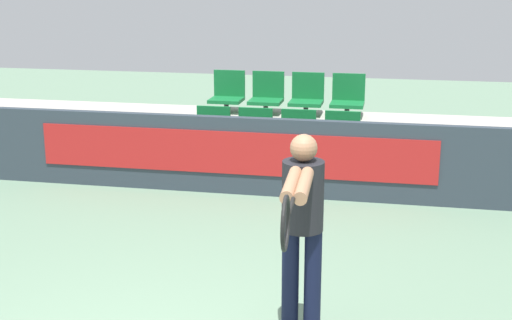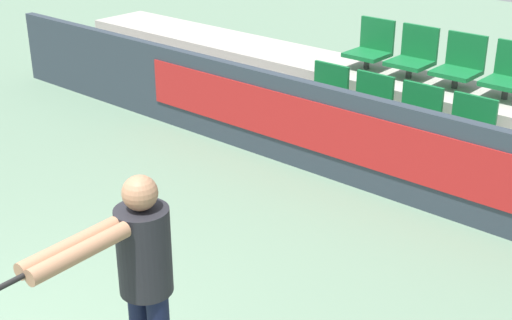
{
  "view_description": "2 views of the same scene",
  "coord_description": "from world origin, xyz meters",
  "px_view_note": "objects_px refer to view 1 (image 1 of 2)",
  "views": [
    {
      "loc": [
        1.59,
        -4.03,
        2.76
      ],
      "look_at": [
        0.34,
        2.17,
        1.08
      ],
      "focal_mm": 50.0,
      "sensor_mm": 36.0,
      "label": 1
    },
    {
      "loc": [
        3.68,
        -1.3,
        3.23
      ],
      "look_at": [
        0.41,
        2.46,
        1.05
      ],
      "focal_mm": 50.0,
      "sensor_mm": 36.0,
      "label": 2
    }
  ],
  "objects_px": {
    "stadium_chair_4": "(228,94)",
    "tennis_player": "(302,220)",
    "stadium_chair_6": "(307,96)",
    "stadium_chair_7": "(348,98)",
    "stadium_chair_3": "(341,138)",
    "stadium_chair_1": "(254,134)",
    "stadium_chair_0": "(212,132)",
    "stadium_chair_5": "(267,95)",
    "stadium_chair_2": "(297,136)"
  },
  "relations": [
    {
      "from": "stadium_chair_4",
      "to": "tennis_player",
      "type": "distance_m",
      "value": 5.6
    },
    {
      "from": "stadium_chair_6",
      "to": "stadium_chair_7",
      "type": "relative_size",
      "value": 1.0
    },
    {
      "from": "stadium_chair_6",
      "to": "stadium_chair_3",
      "type": "bearing_deg",
      "value": -58.09
    },
    {
      "from": "stadium_chair_1",
      "to": "stadium_chair_6",
      "type": "relative_size",
      "value": 1.0
    },
    {
      "from": "stadium_chair_3",
      "to": "stadium_chair_7",
      "type": "bearing_deg",
      "value": 90.0
    },
    {
      "from": "stadium_chair_7",
      "to": "stadium_chair_0",
      "type": "bearing_deg",
      "value": -151.84
    },
    {
      "from": "stadium_chair_3",
      "to": "tennis_player",
      "type": "bearing_deg",
      "value": -89.13
    },
    {
      "from": "stadium_chair_7",
      "to": "tennis_player",
      "type": "relative_size",
      "value": 0.36
    },
    {
      "from": "stadium_chair_6",
      "to": "stadium_chair_1",
      "type": "bearing_deg",
      "value": -121.91
    },
    {
      "from": "stadium_chair_6",
      "to": "stadium_chair_0",
      "type": "bearing_deg",
      "value": -141.24
    },
    {
      "from": "tennis_player",
      "to": "stadium_chair_1",
      "type": "bearing_deg",
      "value": 103.06
    },
    {
      "from": "stadium_chair_0",
      "to": "tennis_player",
      "type": "height_order",
      "value": "tennis_player"
    },
    {
      "from": "stadium_chair_0",
      "to": "stadium_chair_1",
      "type": "distance_m",
      "value": 0.59
    },
    {
      "from": "stadium_chair_3",
      "to": "tennis_player",
      "type": "xyz_separation_m",
      "value": [
        0.07,
        -4.34,
        0.38
      ]
    },
    {
      "from": "tennis_player",
      "to": "stadium_chair_5",
      "type": "bearing_deg",
      "value": 100.31
    },
    {
      "from": "stadium_chair_7",
      "to": "stadium_chair_6",
      "type": "bearing_deg",
      "value": 180.0
    },
    {
      "from": "stadium_chair_2",
      "to": "stadium_chair_5",
      "type": "distance_m",
      "value": 1.18
    },
    {
      "from": "stadium_chair_4",
      "to": "stadium_chair_7",
      "type": "relative_size",
      "value": 1.0
    },
    {
      "from": "stadium_chair_2",
      "to": "stadium_chair_5",
      "type": "bearing_deg",
      "value": 121.91
    },
    {
      "from": "stadium_chair_2",
      "to": "stadium_chair_7",
      "type": "relative_size",
      "value": 1.0
    },
    {
      "from": "stadium_chair_5",
      "to": "stadium_chair_6",
      "type": "height_order",
      "value": "same"
    },
    {
      "from": "stadium_chair_6",
      "to": "stadium_chair_4",
      "type": "bearing_deg",
      "value": 180.0
    },
    {
      "from": "stadium_chair_4",
      "to": "stadium_chair_2",
      "type": "bearing_deg",
      "value": -38.76
    },
    {
      "from": "stadium_chair_3",
      "to": "stadium_chair_6",
      "type": "distance_m",
      "value": 1.18
    },
    {
      "from": "stadium_chair_2",
      "to": "stadium_chair_4",
      "type": "xyz_separation_m",
      "value": [
        -1.18,
        0.95,
        0.37
      ]
    },
    {
      "from": "stadium_chair_5",
      "to": "tennis_player",
      "type": "relative_size",
      "value": 0.36
    },
    {
      "from": "stadium_chair_1",
      "to": "stadium_chair_7",
      "type": "bearing_deg",
      "value": 38.76
    },
    {
      "from": "tennis_player",
      "to": "stadium_chair_4",
      "type": "bearing_deg",
      "value": 106.19
    },
    {
      "from": "stadium_chair_4",
      "to": "tennis_player",
      "type": "xyz_separation_m",
      "value": [
        1.84,
        -5.29,
        0.01
      ]
    },
    {
      "from": "stadium_chair_4",
      "to": "stadium_chair_5",
      "type": "distance_m",
      "value": 0.59
    },
    {
      "from": "stadium_chair_5",
      "to": "stadium_chair_0",
      "type": "bearing_deg",
      "value": -121.91
    },
    {
      "from": "stadium_chair_1",
      "to": "stadium_chair_4",
      "type": "bearing_deg",
      "value": 121.91
    },
    {
      "from": "stadium_chair_0",
      "to": "stadium_chair_3",
      "type": "height_order",
      "value": "same"
    },
    {
      "from": "stadium_chair_3",
      "to": "stadium_chair_6",
      "type": "relative_size",
      "value": 1.0
    },
    {
      "from": "stadium_chair_2",
      "to": "tennis_player",
      "type": "height_order",
      "value": "tennis_player"
    },
    {
      "from": "stadium_chair_3",
      "to": "stadium_chair_7",
      "type": "relative_size",
      "value": 1.0
    },
    {
      "from": "stadium_chair_0",
      "to": "stadium_chair_7",
      "type": "distance_m",
      "value": 2.04
    },
    {
      "from": "stadium_chair_1",
      "to": "stadium_chair_0",
      "type": "bearing_deg",
      "value": 180.0
    },
    {
      "from": "stadium_chair_2",
      "to": "stadium_chair_6",
      "type": "height_order",
      "value": "stadium_chair_6"
    },
    {
      "from": "stadium_chair_0",
      "to": "stadium_chair_6",
      "type": "distance_m",
      "value": 1.56
    },
    {
      "from": "stadium_chair_5",
      "to": "tennis_player",
      "type": "xyz_separation_m",
      "value": [
        1.25,
        -5.29,
        0.01
      ]
    },
    {
      "from": "stadium_chair_1",
      "to": "tennis_player",
      "type": "distance_m",
      "value": 4.53
    },
    {
      "from": "stadium_chair_0",
      "to": "stadium_chair_3",
      "type": "bearing_deg",
      "value": 0.0
    },
    {
      "from": "stadium_chair_0",
      "to": "stadium_chair_2",
      "type": "distance_m",
      "value": 1.18
    },
    {
      "from": "stadium_chair_1",
      "to": "stadium_chair_3",
      "type": "relative_size",
      "value": 1.0
    },
    {
      "from": "stadium_chair_5",
      "to": "stadium_chair_7",
      "type": "distance_m",
      "value": 1.18
    },
    {
      "from": "stadium_chair_1",
      "to": "stadium_chair_5",
      "type": "xyz_separation_m",
      "value": [
        0.0,
        0.95,
        0.37
      ]
    },
    {
      "from": "stadium_chair_3",
      "to": "stadium_chair_4",
      "type": "distance_m",
      "value": 2.04
    },
    {
      "from": "stadium_chair_5",
      "to": "stadium_chair_7",
      "type": "relative_size",
      "value": 1.0
    },
    {
      "from": "stadium_chair_4",
      "to": "stadium_chair_5",
      "type": "xyz_separation_m",
      "value": [
        0.59,
        0.0,
        0.0
      ]
    }
  ]
}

